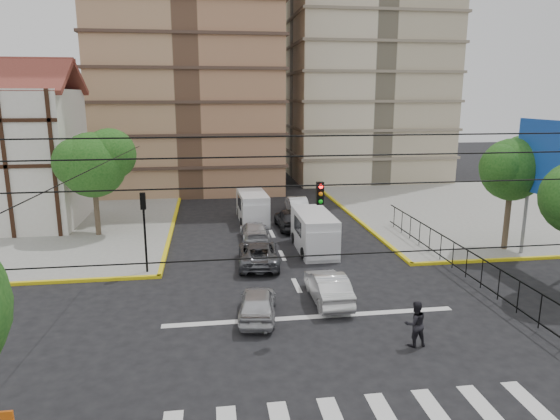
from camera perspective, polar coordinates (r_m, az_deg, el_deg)
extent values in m
plane|color=black|center=(21.50, 4.30, -13.44)|extent=(160.00, 160.00, 0.00)
cube|color=gray|center=(46.73, 23.34, 0.16)|extent=(26.00, 26.00, 0.15)
cube|color=silver|center=(16.51, 9.13, -22.49)|extent=(12.00, 2.40, 0.01)
cube|color=silver|center=(22.55, 3.63, -12.10)|extent=(13.00, 0.40, 0.01)
cube|color=silver|center=(41.73, -28.90, 5.08)|extent=(10.00, 8.00, 10.00)
cube|color=maroon|center=(43.29, -28.88, 13.17)|extent=(10.80, 4.25, 2.65)
cylinder|color=slate|center=(33.54, 26.15, -1.15)|extent=(0.20, 0.20, 4.00)
cube|color=silver|center=(31.29, 28.91, 5.11)|extent=(0.25, 6.00, 4.00)
cube|color=blue|center=(31.17, 28.61, 5.12)|extent=(0.08, 6.20, 4.20)
cylinder|color=#473828|center=(34.06, 24.54, -0.64)|extent=(0.36, 0.36, 4.48)
sphere|color=#174C15|center=(33.55, 25.00, 4.22)|extent=(3.80, 3.80, 3.80)
sphere|color=#174C15|center=(34.26, 26.16, 5.22)|extent=(3.04, 3.04, 3.04)
sphere|color=#174C15|center=(32.87, 24.20, 4.47)|extent=(2.85, 2.85, 2.85)
cylinder|color=#473828|center=(36.40, -20.24, 0.32)|extent=(0.36, 0.36, 4.20)
sphere|color=#174C15|center=(35.92, -20.59, 4.85)|extent=(4.40, 4.40, 4.40)
sphere|color=#174C15|center=(35.92, -18.86, 6.04)|extent=(3.52, 3.52, 3.52)
sphere|color=#174C15|center=(35.80, -22.10, 5.06)|extent=(3.30, 3.30, 3.30)
cylinder|color=black|center=(27.88, -15.13, -3.43)|extent=(0.12, 0.12, 3.50)
cube|color=black|center=(27.36, -15.40, 1.00)|extent=(0.28, 0.22, 0.90)
sphere|color=#FF0C0C|center=(27.31, -15.44, 1.61)|extent=(0.17, 0.17, 0.17)
cube|color=black|center=(19.63, 4.58, 1.92)|extent=(0.28, 0.22, 0.90)
cylinder|color=black|center=(11.18, 14.81, -4.58)|extent=(18.00, 0.03, 0.03)
cube|color=silver|center=(31.41, 3.91, -2.50)|extent=(2.10, 5.23, 2.40)
cube|color=silver|center=(29.49, 4.76, -3.86)|extent=(1.99, 1.26, 1.67)
cube|color=black|center=(28.99, 4.94, -2.98)|extent=(1.93, 0.10, 0.94)
cylinder|color=black|center=(29.88, 2.69, -4.96)|extent=(0.25, 0.73, 0.73)
cylinder|color=black|center=(30.31, 6.39, -4.77)|extent=(0.25, 0.73, 0.73)
cylinder|color=black|center=(33.03, 1.60, -3.21)|extent=(0.25, 0.73, 0.73)
cylinder|color=black|center=(33.41, 4.96, -3.06)|extent=(0.25, 0.73, 0.73)
cube|color=silver|center=(38.66, -3.17, 0.37)|extent=(2.20, 5.09, 2.31)
cube|color=silver|center=(36.74, -2.89, -0.53)|extent=(1.95, 1.28, 1.60)
cube|color=black|center=(36.28, -2.85, 0.19)|extent=(1.86, 0.17, 0.90)
cylinder|color=black|center=(37.22, -4.40, -1.41)|extent=(0.25, 0.70, 0.70)
cylinder|color=black|center=(37.38, -1.48, -1.31)|extent=(0.25, 0.70, 0.70)
cylinder|color=black|center=(40.33, -4.71, -0.30)|extent=(0.25, 0.70, 0.70)
cylinder|color=black|center=(40.48, -2.02, -0.21)|extent=(0.25, 0.70, 0.70)
imported|color=silver|center=(22.23, -2.57, -10.58)|extent=(2.13, 4.13, 1.35)
imported|color=silver|center=(23.97, 5.50, -8.73)|extent=(1.54, 4.35, 1.43)
imported|color=#585A60|center=(28.86, -2.50, -4.97)|extent=(2.56, 5.01, 1.35)
imported|color=silver|center=(33.76, -2.96, -2.40)|extent=(1.77, 4.32, 1.25)
imported|color=#252427|center=(36.49, 1.11, -0.99)|extent=(1.93, 4.55, 1.53)
imported|color=white|center=(41.63, 1.90, 0.65)|extent=(1.56, 4.28, 1.40)
imported|color=black|center=(20.48, 15.19, -12.42)|extent=(0.95, 0.77, 1.84)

